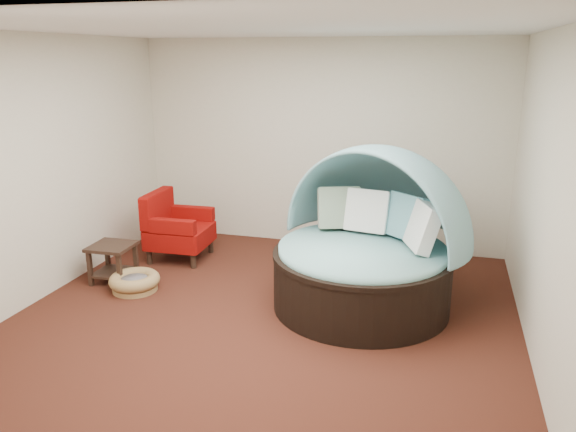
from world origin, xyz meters
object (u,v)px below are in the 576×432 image
(canopy_daybed, at_px, (369,233))
(red_armchair, at_px, (176,228))
(pet_basket, at_px, (135,282))
(side_table, at_px, (113,258))

(canopy_daybed, xyz_separation_m, red_armchair, (-2.60, 0.74, -0.38))
(pet_basket, height_order, red_armchair, red_armchair)
(pet_basket, height_order, side_table, side_table)
(pet_basket, distance_m, side_table, 0.45)
(canopy_daybed, height_order, red_armchair, canopy_daybed)
(side_table, bearing_deg, red_armchair, 69.80)
(red_armchair, bearing_deg, canopy_daybed, -18.16)
(canopy_daybed, height_order, pet_basket, canopy_daybed)
(canopy_daybed, xyz_separation_m, pet_basket, (-2.57, -0.37, -0.68))
(pet_basket, xyz_separation_m, red_armchair, (-0.03, 1.11, 0.30))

